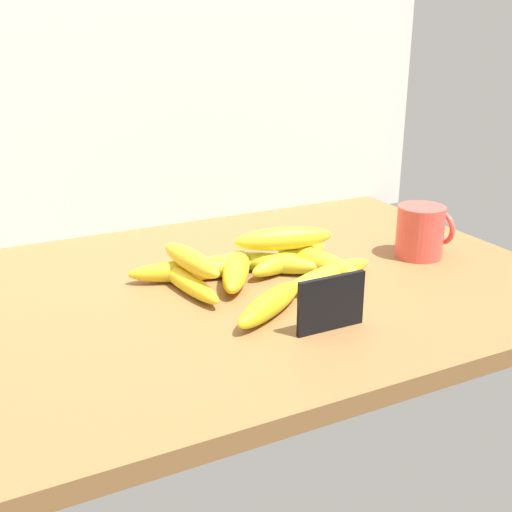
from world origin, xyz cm
name	(u,v)px	position (x,y,z in cm)	size (l,w,h in cm)	color
counter_top	(239,292)	(0.00, 0.00, 1.50)	(110.00, 76.00, 3.00)	olive
back_wall	(157,75)	(0.00, 39.00, 35.00)	(130.00, 2.00, 70.00)	silver
chalkboard_sign	(331,305)	(4.67, -21.50, 6.86)	(11.00, 1.80, 8.40)	black
coffee_mug	(421,231)	(37.02, -2.99, 7.97)	(10.44, 8.94, 9.94)	#E14D44
banana_0	(188,271)	(-7.25, 5.38, 4.89)	(20.43, 3.77, 3.77)	gold
banana_1	(316,261)	(14.69, -1.25, 5.16)	(19.41, 4.31, 4.31)	yellow
banana_2	(329,275)	(13.72, -7.13, 4.74)	(20.74, 3.48, 3.48)	yellow
banana_3	(187,282)	(-9.05, 1.28, 4.66)	(20.18, 3.33, 3.33)	yellow
banana_4	(237,270)	(0.19, 1.02, 5.20)	(17.93, 4.39, 4.39)	yellow
banana_5	(270,304)	(-0.95, -13.33, 4.91)	(17.81, 3.82, 3.82)	yellow
banana_6	(209,267)	(-3.31, 5.47, 4.86)	(17.79, 3.71, 3.71)	#92AC28
banana_7	(290,259)	(11.40, 2.28, 4.92)	(19.66, 3.84, 3.84)	gold
banana_8	(271,263)	(7.49, 2.38, 4.79)	(19.47, 3.58, 3.58)	gold
banana_9	(284,238)	(10.24, 2.69, 8.93)	(18.05, 4.18, 4.18)	yellow
banana_10	(191,260)	(-7.91, 1.81, 8.16)	(16.87, 3.67, 3.67)	yellow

